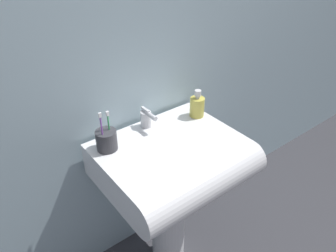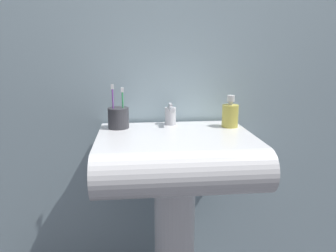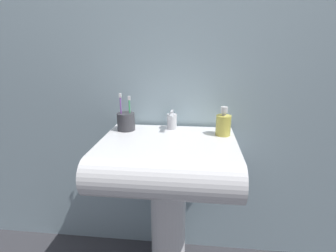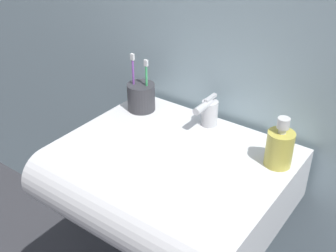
{
  "view_description": "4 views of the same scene",
  "coord_description": "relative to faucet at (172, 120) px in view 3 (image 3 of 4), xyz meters",
  "views": [
    {
      "loc": [
        -0.71,
        -0.92,
        1.63
      ],
      "look_at": [
        0.0,
        0.0,
        0.87
      ],
      "focal_mm": 35.0,
      "sensor_mm": 36.0,
      "label": 1
    },
    {
      "loc": [
        -0.16,
        -1.27,
        1.12
      ],
      "look_at": [
        -0.03,
        -0.01,
        0.82
      ],
      "focal_mm": 35.0,
      "sensor_mm": 36.0,
      "label": 2
    },
    {
      "loc": [
        0.12,
        -1.12,
        1.2
      ],
      "look_at": [
        0.0,
        -0.02,
        0.86
      ],
      "focal_mm": 28.0,
      "sensor_mm": 36.0,
      "label": 3
    },
    {
      "loc": [
        0.56,
        -0.81,
        1.44
      ],
      "look_at": [
        -0.04,
        0.01,
        0.85
      ],
      "focal_mm": 45.0,
      "sensor_mm": 36.0,
      "label": 4
    }
  ],
  "objects": [
    {
      "name": "sink_pedestal",
      "position": [
        -0.0,
        -0.17,
        -0.52
      ],
      "size": [
        0.17,
        0.17,
        0.63
      ],
      "primitive_type": "cylinder",
      "color": "white",
      "rests_on": "ground"
    },
    {
      "name": "soap_bottle",
      "position": [
        0.25,
        -0.07,
        0.01
      ],
      "size": [
        0.07,
        0.07,
        0.14
      ],
      "color": "gold",
      "rests_on": "sink_basin"
    },
    {
      "name": "sink_basin",
      "position": [
        -0.0,
        -0.22,
        -0.13
      ],
      "size": [
        0.62,
        0.53,
        0.16
      ],
      "color": "white",
      "rests_on": "sink_pedestal"
    },
    {
      "name": "wall_back",
      "position": [
        -0.0,
        0.1,
        0.37
      ],
      "size": [
        5.0,
        0.05,
        2.4
      ],
      "primitive_type": "cube",
      "color": "#9EB7C1",
      "rests_on": "ground"
    },
    {
      "name": "faucet",
      "position": [
        0.0,
        0.0,
        0.0
      ],
      "size": [
        0.05,
        0.11,
        0.1
      ],
      "color": "silver",
      "rests_on": "sink_basin"
    },
    {
      "name": "toothbrush_cup",
      "position": [
        -0.23,
        -0.04,
        -0.0
      ],
      "size": [
        0.09,
        0.09,
        0.19
      ],
      "color": "#38383D",
      "rests_on": "sink_basin"
    }
  ]
}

